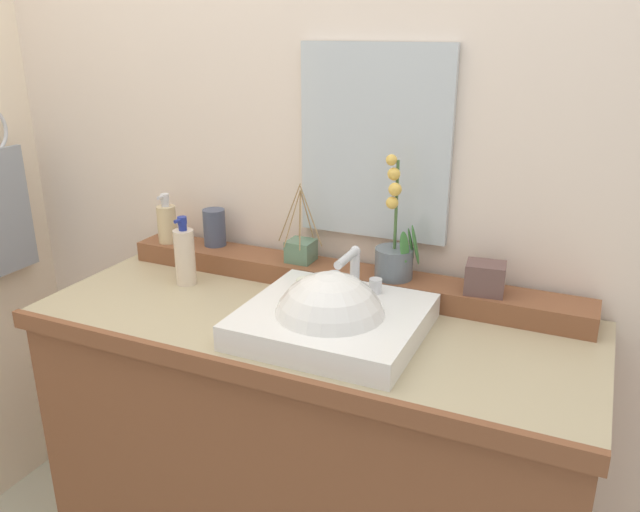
# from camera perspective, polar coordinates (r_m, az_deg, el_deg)

# --- Properties ---
(wall_back) EXTENTS (3.15, 0.20, 2.45)m
(wall_back) POSITION_cam_1_polar(r_m,az_deg,el_deg) (1.82, 4.35, 9.09)
(wall_back) COLOR beige
(wall_back) RESTS_ON ground
(vanity_cabinet) EXTENTS (1.38, 0.57, 0.89)m
(vanity_cabinet) POSITION_cam_1_polar(r_m,az_deg,el_deg) (1.82, -0.81, -18.13)
(vanity_cabinet) COLOR brown
(vanity_cabinet) RESTS_ON ground
(back_ledge) EXTENTS (1.30, 0.12, 0.06)m
(back_ledge) POSITION_cam_1_polar(r_m,az_deg,el_deg) (1.74, 2.01, -1.96)
(back_ledge) COLOR brown
(back_ledge) RESTS_ON vanity_cabinet
(sink_basin) EXTENTS (0.41, 0.38, 0.29)m
(sink_basin) POSITION_cam_1_polar(r_m,az_deg,el_deg) (1.48, 0.99, -6.23)
(sink_basin) COLOR white
(sink_basin) RESTS_ON vanity_cabinet
(soap_bar) EXTENTS (0.07, 0.04, 0.02)m
(soap_bar) POSITION_cam_1_polar(r_m,az_deg,el_deg) (1.60, -1.00, -2.28)
(soap_bar) COLOR silver
(soap_bar) RESTS_ON sink_basin
(potted_plant) EXTENTS (0.12, 0.10, 0.32)m
(potted_plant) POSITION_cam_1_polar(r_m,az_deg,el_deg) (1.65, 6.70, 0.40)
(potted_plant) COLOR slate
(potted_plant) RESTS_ON back_ledge
(soap_dispenser) EXTENTS (0.06, 0.06, 0.15)m
(soap_dispenser) POSITION_cam_1_polar(r_m,az_deg,el_deg) (1.98, -13.52, 2.91)
(soap_dispenser) COLOR #D3BA8A
(soap_dispenser) RESTS_ON back_ledge
(tumbler_cup) EXTENTS (0.07, 0.07, 0.11)m
(tumbler_cup) POSITION_cam_1_polar(r_m,az_deg,el_deg) (1.92, -9.41, 2.53)
(tumbler_cup) COLOR #424A60
(tumbler_cup) RESTS_ON back_ledge
(reed_diffuser) EXTENTS (0.13, 0.09, 0.22)m
(reed_diffuser) POSITION_cam_1_polar(r_m,az_deg,el_deg) (1.77, -1.71, 0.56)
(reed_diffuser) COLOR slate
(reed_diffuser) RESTS_ON back_ledge
(trinket_box) EXTENTS (0.10, 0.09, 0.08)m
(trinket_box) POSITION_cam_1_polar(r_m,az_deg,el_deg) (1.61, 14.53, -1.91)
(trinket_box) COLOR brown
(trinket_box) RESTS_ON back_ledge
(lotion_bottle) EXTENTS (0.06, 0.06, 0.19)m
(lotion_bottle) POSITION_cam_1_polar(r_m,az_deg,el_deg) (1.79, -11.98, 0.04)
(lotion_bottle) COLOR beige
(lotion_bottle) RESTS_ON vanity_cabinet
(mirror) EXTENTS (0.41, 0.02, 0.50)m
(mirror) POSITION_cam_1_polar(r_m,az_deg,el_deg) (1.69, 4.86, 9.99)
(mirror) COLOR silver
(hand_towel) EXTENTS (0.02, 0.19, 0.40)m
(hand_towel) POSITION_cam_1_polar(r_m,az_deg,el_deg) (2.29, -26.38, 3.53)
(hand_towel) COLOR #8E969E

